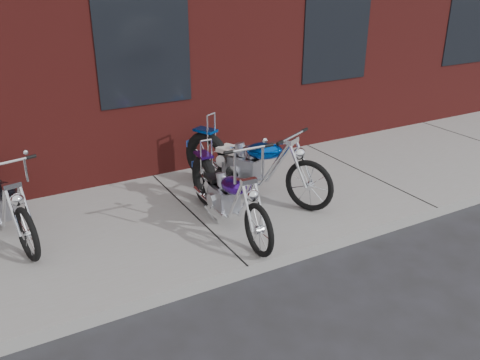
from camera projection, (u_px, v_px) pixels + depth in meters
ground at (248, 278)px, 5.66m from camera, size 120.00×120.00×0.00m
sidewalk at (192, 218)px, 6.83m from camera, size 22.00×3.00×0.15m
chopper_purple at (227, 196)px, 6.35m from camera, size 0.53×2.19×1.22m
chopper_blue at (251, 165)px, 7.21m from camera, size 1.19×2.28×1.08m
chopper_third at (2, 203)px, 6.16m from camera, size 0.66×2.18×1.12m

